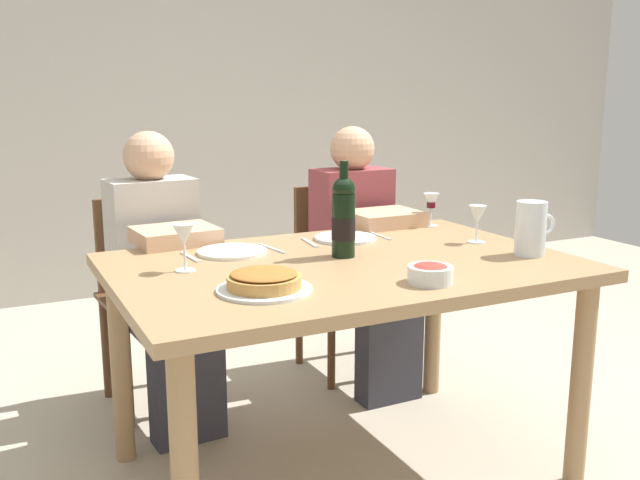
{
  "coord_description": "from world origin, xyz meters",
  "views": [
    {
      "loc": [
        -1.07,
        -1.99,
        1.31
      ],
      "look_at": [
        -0.07,
        0.04,
        0.83
      ],
      "focal_mm": 39.43,
      "sensor_mm": 36.0,
      "label": 1
    }
  ],
  "objects_px": {
    "baked_tart": "(264,282)",
    "diner_right": "(364,251)",
    "chair_left": "(147,287)",
    "diner_left": "(163,272)",
    "wine_bottle": "(344,217)",
    "dinner_plate_left_setting": "(232,252)",
    "water_pitcher": "(531,232)",
    "dinner_plate_right_setting": "(345,238)",
    "salad_bowl": "(430,273)",
    "dining_table": "(344,288)",
    "wine_glass_right_diner": "(184,237)",
    "chair_right": "(339,265)",
    "wine_glass_centre": "(477,216)",
    "wine_glass_left_diner": "(431,203)"
  },
  "relations": [
    {
      "from": "wine_glass_left_diner",
      "to": "dinner_plate_left_setting",
      "type": "distance_m",
      "value": 0.92
    },
    {
      "from": "water_pitcher",
      "to": "wine_glass_right_diner",
      "type": "xyz_separation_m",
      "value": [
        -1.12,
        0.31,
        0.03
      ]
    },
    {
      "from": "wine_bottle",
      "to": "dinner_plate_left_setting",
      "type": "distance_m",
      "value": 0.41
    },
    {
      "from": "water_pitcher",
      "to": "diner_left",
      "type": "xyz_separation_m",
      "value": [
        -1.05,
        0.89,
        -0.23
      ]
    },
    {
      "from": "wine_glass_right_diner",
      "to": "dinner_plate_right_setting",
      "type": "xyz_separation_m",
      "value": [
        0.68,
        0.2,
        -0.1
      ]
    },
    {
      "from": "baked_tart",
      "to": "diner_right",
      "type": "height_order",
      "value": "diner_right"
    },
    {
      "from": "diner_left",
      "to": "diner_right",
      "type": "distance_m",
      "value": 0.89
    },
    {
      "from": "wine_bottle",
      "to": "dinner_plate_right_setting",
      "type": "bearing_deg",
      "value": 60.44
    },
    {
      "from": "water_pitcher",
      "to": "baked_tart",
      "type": "distance_m",
      "value": 0.98
    },
    {
      "from": "dining_table",
      "to": "chair_right",
      "type": "height_order",
      "value": "chair_right"
    },
    {
      "from": "salad_bowl",
      "to": "chair_right",
      "type": "bearing_deg",
      "value": 74.25
    },
    {
      "from": "dinner_plate_right_setting",
      "to": "dinner_plate_left_setting",
      "type": "bearing_deg",
      "value": -176.3
    },
    {
      "from": "wine_bottle",
      "to": "dinner_plate_left_setting",
      "type": "xyz_separation_m",
      "value": [
        -0.32,
        0.21,
        -0.13
      ]
    },
    {
      "from": "baked_tart",
      "to": "chair_right",
      "type": "xyz_separation_m",
      "value": [
        0.82,
        1.1,
        -0.29
      ]
    },
    {
      "from": "salad_bowl",
      "to": "chair_left",
      "type": "xyz_separation_m",
      "value": [
        -0.56,
        1.27,
        -0.29
      ]
    },
    {
      "from": "wine_glass_right_diner",
      "to": "dinner_plate_left_setting",
      "type": "relative_size",
      "value": 0.62
    },
    {
      "from": "dining_table",
      "to": "salad_bowl",
      "type": "bearing_deg",
      "value": -74.01
    },
    {
      "from": "dining_table",
      "to": "dinner_plate_right_setting",
      "type": "distance_m",
      "value": 0.36
    },
    {
      "from": "dining_table",
      "to": "diner_left",
      "type": "xyz_separation_m",
      "value": [
        -0.44,
        0.68,
        -0.05
      ]
    },
    {
      "from": "salad_bowl",
      "to": "dinner_plate_right_setting",
      "type": "distance_m",
      "value": 0.66
    },
    {
      "from": "diner_left",
      "to": "wine_glass_right_diner",
      "type": "bearing_deg",
      "value": 79.05
    },
    {
      "from": "water_pitcher",
      "to": "wine_glass_right_diner",
      "type": "bearing_deg",
      "value": 164.55
    },
    {
      "from": "salad_bowl",
      "to": "dinner_plate_left_setting",
      "type": "bearing_deg",
      "value": 122.22
    },
    {
      "from": "dinner_plate_left_setting",
      "to": "water_pitcher",
      "type": "bearing_deg",
      "value": -27.83
    },
    {
      "from": "chair_left",
      "to": "diner_left",
      "type": "bearing_deg",
      "value": 89.25
    },
    {
      "from": "dinner_plate_left_setting",
      "to": "chair_right",
      "type": "bearing_deg",
      "value": 39.57
    },
    {
      "from": "wine_bottle",
      "to": "diner_left",
      "type": "relative_size",
      "value": 0.28
    },
    {
      "from": "salad_bowl",
      "to": "wine_glass_right_diner",
      "type": "xyz_separation_m",
      "value": [
        -0.61,
        0.46,
        0.08
      ]
    },
    {
      "from": "salad_bowl",
      "to": "dinner_plate_left_setting",
      "type": "relative_size",
      "value": 0.56
    },
    {
      "from": "wine_glass_centre",
      "to": "diner_left",
      "type": "bearing_deg",
      "value": 147.97
    },
    {
      "from": "dining_table",
      "to": "chair_right",
      "type": "bearing_deg",
      "value": 63.21
    },
    {
      "from": "wine_glass_right_diner",
      "to": "wine_glass_centre",
      "type": "distance_m",
      "value": 1.09
    },
    {
      "from": "water_pitcher",
      "to": "diner_right",
      "type": "height_order",
      "value": "diner_right"
    },
    {
      "from": "dinner_plate_left_setting",
      "to": "dinner_plate_right_setting",
      "type": "relative_size",
      "value": 1.03
    },
    {
      "from": "dinner_plate_right_setting",
      "to": "diner_right",
      "type": "relative_size",
      "value": 0.2
    },
    {
      "from": "wine_glass_centre",
      "to": "chair_left",
      "type": "bearing_deg",
      "value": 139.86
    },
    {
      "from": "water_pitcher",
      "to": "diner_left",
      "type": "height_order",
      "value": "diner_left"
    },
    {
      "from": "diner_left",
      "to": "diner_right",
      "type": "xyz_separation_m",
      "value": [
        0.89,
        -0.03,
        0.0
      ]
    },
    {
      "from": "dining_table",
      "to": "wine_glass_centre",
      "type": "distance_m",
      "value": 0.61
    },
    {
      "from": "salad_bowl",
      "to": "wine_glass_centre",
      "type": "xyz_separation_m",
      "value": [
        0.48,
        0.39,
        0.07
      ]
    },
    {
      "from": "wine_glass_right_diner",
      "to": "wine_glass_centre",
      "type": "height_order",
      "value": "wine_glass_right_diner"
    },
    {
      "from": "wine_glass_left_diner",
      "to": "salad_bowl",
      "type": "bearing_deg",
      "value": -125.01
    },
    {
      "from": "baked_tart",
      "to": "diner_right",
      "type": "bearing_deg",
      "value": 46.6
    },
    {
      "from": "dining_table",
      "to": "wine_bottle",
      "type": "height_order",
      "value": "wine_bottle"
    },
    {
      "from": "dinner_plate_right_setting",
      "to": "diner_right",
      "type": "bearing_deg",
      "value": 50.92
    },
    {
      "from": "dinner_plate_left_setting",
      "to": "diner_right",
      "type": "relative_size",
      "value": 0.21
    },
    {
      "from": "salad_bowl",
      "to": "dinner_plate_left_setting",
      "type": "height_order",
      "value": "salad_bowl"
    },
    {
      "from": "wine_bottle",
      "to": "baked_tart",
      "type": "bearing_deg",
      "value": -145.33
    },
    {
      "from": "dining_table",
      "to": "wine_bottle",
      "type": "xyz_separation_m",
      "value": [
        0.03,
        0.06,
        0.23
      ]
    },
    {
      "from": "water_pitcher",
      "to": "salad_bowl",
      "type": "bearing_deg",
      "value": -164.13
    }
  ]
}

